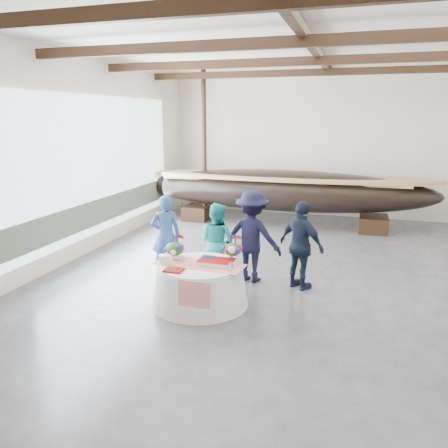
% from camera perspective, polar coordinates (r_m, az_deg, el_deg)
% --- Properties ---
extents(floor, '(10.00, 12.00, 0.01)m').
position_cam_1_polar(floor, '(8.86, 9.87, -6.99)').
color(floor, '#3D3D42').
rests_on(floor, ground).
extents(wall_back, '(10.00, 0.02, 4.50)m').
position_cam_1_polar(wall_back, '(14.30, 13.37, 9.99)').
color(wall_back, silver).
rests_on(wall_back, ground).
extents(wall_front, '(10.00, 0.02, 4.50)m').
position_cam_1_polar(wall_front, '(2.58, -5.41, -6.00)').
color(wall_front, silver).
rests_on(wall_front, ground).
extents(wall_left, '(0.02, 12.00, 4.50)m').
position_cam_1_polar(wall_left, '(10.19, -18.95, 8.21)').
color(wall_left, silver).
rests_on(wall_left, ground).
extents(ceiling, '(10.00, 12.00, 0.01)m').
position_cam_1_polar(ceiling, '(8.41, 11.24, 23.04)').
color(ceiling, white).
rests_on(ceiling, wall_back).
extents(pavilion_structure, '(9.80, 11.76, 4.50)m').
position_cam_1_polar(pavilion_structure, '(9.08, 11.61, 19.15)').
color(pavilion_structure, black).
rests_on(pavilion_structure, ground).
extents(open_bay, '(0.03, 7.00, 3.20)m').
position_cam_1_polar(open_bay, '(11.03, -15.54, 6.61)').
color(open_bay, silver).
rests_on(open_bay, ground).
extents(longboat_display, '(8.68, 1.74, 1.63)m').
position_cam_1_polar(longboat_display, '(12.85, 7.52, 4.41)').
color(longboat_display, black).
rests_on(longboat_display, ground).
extents(banquet_table, '(1.64, 1.64, 0.71)m').
position_cam_1_polar(banquet_table, '(7.50, -3.15, -7.85)').
color(banquet_table, silver).
rests_on(banquet_table, ground).
extents(tabletop_items, '(1.55, 1.05, 0.40)m').
position_cam_1_polar(tabletop_items, '(7.48, -2.97, -3.80)').
color(tabletop_items, red).
rests_on(tabletop_items, banquet_table).
extents(guest_woman_blue, '(0.71, 0.64, 1.63)m').
position_cam_1_polar(guest_woman_blue, '(8.80, -7.62, -1.46)').
color(guest_woman_blue, navy).
rests_on(guest_woman_blue, ground).
extents(guest_woman_teal, '(0.87, 0.75, 1.53)m').
position_cam_1_polar(guest_woman_teal, '(8.47, -0.98, -2.32)').
color(guest_woman_teal, teal).
rests_on(guest_woman_teal, ground).
extents(guest_man_left, '(1.25, 0.85, 1.79)m').
position_cam_1_polar(guest_man_left, '(8.38, 3.69, -1.59)').
color(guest_man_left, black).
rests_on(guest_man_left, ground).
extents(guest_man_right, '(1.04, 0.86, 1.65)m').
position_cam_1_polar(guest_man_right, '(8.11, 10.07, -2.80)').
color(guest_man_right, black).
rests_on(guest_man_right, ground).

